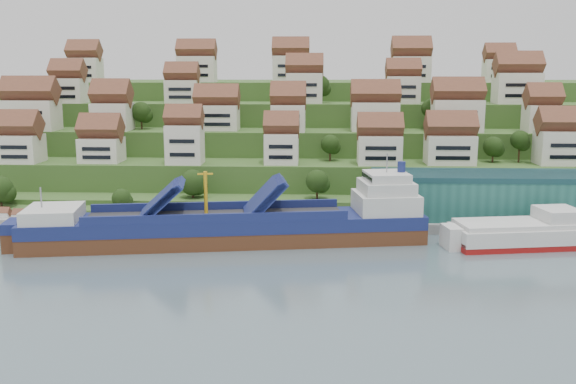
{
  "coord_description": "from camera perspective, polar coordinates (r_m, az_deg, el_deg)",
  "views": [
    {
      "loc": [
        9.05,
        -127.56,
        34.98
      ],
      "look_at": [
        2.44,
        14.0,
        8.0
      ],
      "focal_mm": 40.0,
      "sensor_mm": 36.0,
      "label": 1
    }
  ],
  "objects": [
    {
      "name": "hillside",
      "position": [
        232.57,
        0.43,
        4.78
      ],
      "size": [
        260.0,
        128.0,
        31.0
      ],
      "color": "#2D4C1E",
      "rests_on": "ground"
    },
    {
      "name": "quay",
      "position": [
        146.94,
        6.88,
        -2.63
      ],
      "size": [
        180.0,
        14.0,
        2.2
      ],
      "primitive_type": "cube",
      "color": "gray",
      "rests_on": "ground"
    },
    {
      "name": "pebble_beach",
      "position": [
        158.63,
        -22.43,
        -2.61
      ],
      "size": [
        45.0,
        20.0,
        1.0
      ],
      "primitive_type": "cube",
      "color": "gray",
      "rests_on": "ground"
    },
    {
      "name": "flagpole",
      "position": [
        140.69,
        6.31,
        -0.81
      ],
      "size": [
        1.28,
        0.16,
        8.0
      ],
      "color": "gray",
      "rests_on": "quay"
    },
    {
      "name": "beach_huts",
      "position": [
        158.05,
        -23.32,
        -2.12
      ],
      "size": [
        14.4,
        3.7,
        2.2
      ],
      "color": "white",
      "rests_on": "pebble_beach"
    },
    {
      "name": "warehouse",
      "position": [
        153.35,
        18.89,
        -0.25
      ],
      "size": [
        60.0,
        15.0,
        10.0
      ],
      "primitive_type": "cube",
      "color": "#25665D",
      "rests_on": "quay"
    },
    {
      "name": "hillside_trees",
      "position": [
        173.71,
        -2.22,
        4.77
      ],
      "size": [
        136.91,
        62.28,
        30.63
      ],
      "color": "#213B13",
      "rests_on": "ground"
    },
    {
      "name": "second_ship",
      "position": [
        138.35,
        20.44,
        -3.5
      ],
      "size": [
        29.79,
        15.15,
        8.25
      ],
      "rotation": [
        0.0,
        0.0,
        0.17
      ],
      "color": "maroon",
      "rests_on": "ground"
    },
    {
      "name": "hillside_village",
      "position": [
        188.64,
        0.67,
        7.54
      ],
      "size": [
        159.19,
        62.76,
        28.64
      ],
      "color": "silver",
      "rests_on": "ground"
    },
    {
      "name": "cargo_ship",
      "position": [
        131.92,
        -4.46,
        -3.11
      ],
      "size": [
        81.8,
        25.11,
        17.96
      ],
      "rotation": [
        0.0,
        0.0,
        0.16
      ],
      "color": "#552E1A",
      "rests_on": "ground"
    },
    {
      "name": "ground",
      "position": [
        132.58,
        -1.34,
        -4.52
      ],
      "size": [
        300.0,
        300.0,
        0.0
      ],
      "primitive_type": "plane",
      "color": "slate",
      "rests_on": "ground"
    }
  ]
}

